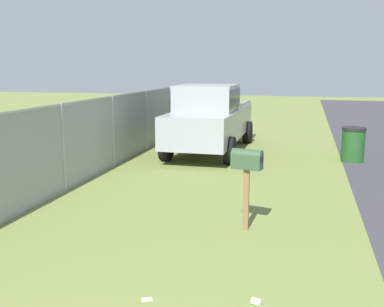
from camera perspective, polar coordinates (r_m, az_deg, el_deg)
mailbox at (r=7.26m, az=6.93°, el=-1.54°), size 0.30×0.52×1.34m
pickup_truck at (r=13.94m, az=2.28°, el=4.66°), size 5.43×2.10×2.09m
trash_bin at (r=13.39m, az=19.63°, el=1.09°), size 0.65×0.65×0.96m
fence_section at (r=12.11m, az=-9.94°, el=3.09°), size 15.38×0.07×1.88m
litter_wrapper_far_scatter at (r=5.47m, az=-5.69°, el=-17.80°), size 0.13×0.14×0.01m
litter_cup_midfield_b at (r=5.37m, az=8.11°, el=-18.01°), size 0.11×0.12×0.08m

